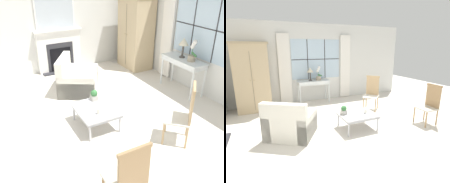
{
  "view_description": "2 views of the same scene",
  "coord_description": "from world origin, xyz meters",
  "views": [
    {
      "loc": [
        3.88,
        -1.45,
        2.73
      ],
      "look_at": [
        0.23,
        0.54,
        0.67
      ],
      "focal_mm": 40.0,
      "sensor_mm": 36.0,
      "label": 1
    },
    {
      "loc": [
        -1.81,
        -3.3,
        1.96
      ],
      "look_at": [
        -0.2,
        0.49,
        0.92
      ],
      "focal_mm": 28.0,
      "sensor_mm": 36.0,
      "label": 2
    }
  ],
  "objects": [
    {
      "name": "wall_left",
      "position": [
        -3.03,
        0.6,
        1.4
      ],
      "size": [
        0.06,
        7.2,
        2.8
      ],
      "primitive_type": "cube",
      "color": "silver",
      "rests_on": "ground_plane"
    },
    {
      "name": "table_lamp",
      "position": [
        -0.31,
        2.74,
        1.17
      ],
      "size": [
        0.23,
        0.23,
        0.47
      ],
      "color": "#4C4742",
      "rests_on": "console_table"
    },
    {
      "name": "coffee_table",
      "position": [
        0.21,
        0.21,
        0.34
      ],
      "size": [
        0.88,
        0.7,
        0.38
      ],
      "color": "#BCBCC1",
      "rests_on": "ground_plane"
    },
    {
      "name": "potted_plant_small",
      "position": [
        -0.11,
        0.33,
        0.49
      ],
      "size": [
        0.14,
        0.14,
        0.22
      ],
      "color": "#BCB7AD",
      "rests_on": "coffee_table"
    },
    {
      "name": "side_chair_wooden",
      "position": [
        1.34,
        1.31,
        0.59
      ],
      "size": [
        0.62,
        0.62,
        1.08
      ],
      "color": "white",
      "rests_on": "ground_plane"
    },
    {
      "name": "pillar_candle",
      "position": [
        0.41,
        0.18,
        0.43
      ],
      "size": [
        0.08,
        0.08,
        0.12
      ],
      "color": "silver",
      "rests_on": "coffee_table"
    },
    {
      "name": "potted_orchid",
      "position": [
        -0.01,
        2.74,
        1.01
      ],
      "size": [
        0.22,
        0.18,
        0.5
      ],
      "color": "tan",
      "rests_on": "console_table"
    },
    {
      "name": "fireplace",
      "position": [
        -2.91,
        0.53,
        0.72
      ],
      "size": [
        0.34,
        1.32,
        2.16
      ],
      "color": "#2D2D33",
      "rests_on": "ground_plane"
    },
    {
      "name": "console_table",
      "position": [
        -0.22,
        2.72,
        0.72
      ],
      "size": [
        1.13,
        0.45,
        0.81
      ],
      "color": "silver",
      "rests_on": "ground_plane"
    },
    {
      "name": "armchair_upholstered",
      "position": [
        -1.37,
        0.45,
        0.28
      ],
      "size": [
        1.28,
        1.23,
        0.87
      ],
      "color": "silver",
      "rests_on": "ground_plane"
    },
    {
      "name": "armoire",
      "position": [
        -2.16,
        2.63,
        1.07
      ],
      "size": [
        1.06,
        0.71,
        2.13
      ],
      "color": "tan",
      "rests_on": "ground_plane"
    },
    {
      "name": "accent_chair_wooden",
      "position": [
        2.09,
        -0.25,
        0.57
      ],
      "size": [
        0.44,
        0.44,
        1.04
      ],
      "color": "beige",
      "rests_on": "ground_plane"
    },
    {
      "name": "wall_back_windowed",
      "position": [
        0.0,
        3.02,
        1.39
      ],
      "size": [
        7.2,
        0.14,
        2.8
      ],
      "color": "silver",
      "rests_on": "ground_plane"
    },
    {
      "name": "ground_plane",
      "position": [
        0.0,
        0.0,
        0.0
      ],
      "size": [
        14.0,
        14.0,
        0.0
      ],
      "primitive_type": "plane",
      "color": "silver"
    }
  ]
}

